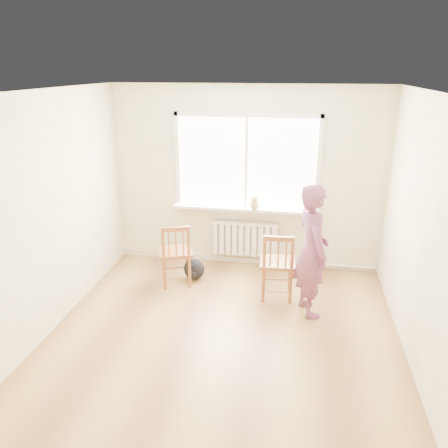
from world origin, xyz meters
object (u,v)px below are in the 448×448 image
at_px(cat, 255,202).
at_px(backpack, 194,269).
at_px(person, 312,251).
at_px(chair_right, 278,266).
at_px(chair_left, 176,255).

relative_size(cat, backpack, 1.28).
distance_m(cat, backpack, 1.31).
bearing_deg(person, cat, 15.71).
height_order(chair_right, person, person).
bearing_deg(person, backpack, 48.70).
xyz_separation_m(person, backpack, (-1.62, 0.63, -0.68)).
relative_size(chair_left, cat, 2.33).
bearing_deg(cat, person, -58.81).
bearing_deg(chair_right, person, 142.24).
bearing_deg(chair_left, person, 146.88).
distance_m(chair_right, person, 0.61).
distance_m(person, backpack, 1.86).
xyz_separation_m(chair_left, chair_right, (1.41, -0.14, 0.01)).
bearing_deg(person, chair_left, 57.00).
relative_size(chair_left, person, 0.55).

